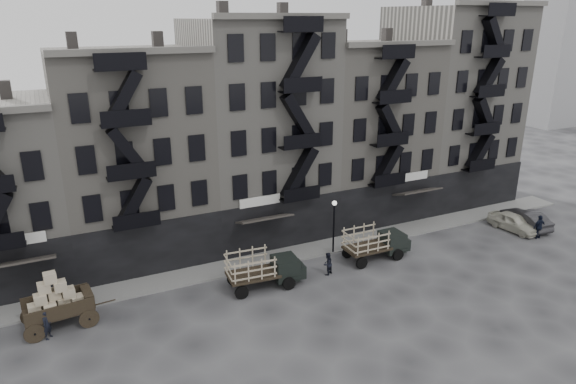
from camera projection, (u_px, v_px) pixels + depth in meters
name	position (u px, v px, depth m)	size (l,w,h in m)	color
ground	(315.00, 276.00, 35.78)	(140.00, 140.00, 0.00)	#38383A
sidewalk	(291.00, 254.00, 38.94)	(55.00, 2.50, 0.15)	slate
building_midwest	(133.00, 156.00, 37.58)	(10.00, 11.35, 16.20)	gray
building_center	(258.00, 130.00, 41.36)	(10.00, 11.35, 18.20)	gray
building_mideast	(362.00, 130.00, 45.80)	(10.00, 11.35, 16.20)	gray
building_east	(450.00, 106.00, 49.42)	(10.00, 11.35, 19.20)	gray
lamp_post	(334.00, 220.00, 38.32)	(0.36, 0.36, 4.28)	black
wagon	(54.00, 297.00, 29.40)	(4.20, 2.52, 3.40)	black
stake_truck_west	(263.00, 267.00, 33.95)	(5.33, 2.51, 2.61)	black
stake_truck_east	(375.00, 241.00, 37.92)	(5.12, 2.18, 2.55)	black
car_east	(514.00, 222.00, 43.22)	(1.75, 4.34, 1.48)	beige
car_far	(525.00, 219.00, 43.85)	(1.65, 4.73, 1.56)	#28282A
pedestrian_west	(47.00, 324.00, 28.65)	(0.65, 0.42, 1.78)	black
pedestrian_mid	(327.00, 264.00, 35.78)	(0.80, 0.62, 1.65)	black
policeman	(539.00, 227.00, 41.56)	(1.17, 0.49, 2.00)	black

